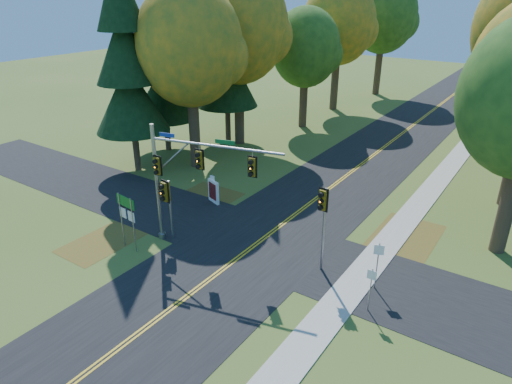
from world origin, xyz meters
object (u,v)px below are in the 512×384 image
Objects in this scene: traffic_mast at (185,172)px; east_signal_pole at (323,209)px; info_kiosk at (213,192)px; route_sign_cluster at (126,212)px.

traffic_mast reaches higher than east_signal_pole.
east_signal_pole is 10.63m from info_kiosk.
traffic_mast is 2.26× the size of route_sign_cluster.
traffic_mast reaches higher than route_sign_cluster.
route_sign_cluster is 7.45m from info_kiosk.
east_signal_pole is 2.90× the size of info_kiosk.
east_signal_pole is 1.44× the size of route_sign_cluster.
east_signal_pole is at bearing 1.60° from info_kiosk.
traffic_mast is 4.57× the size of info_kiosk.
east_signal_pole is (7.35, 1.75, -0.86)m from traffic_mast.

